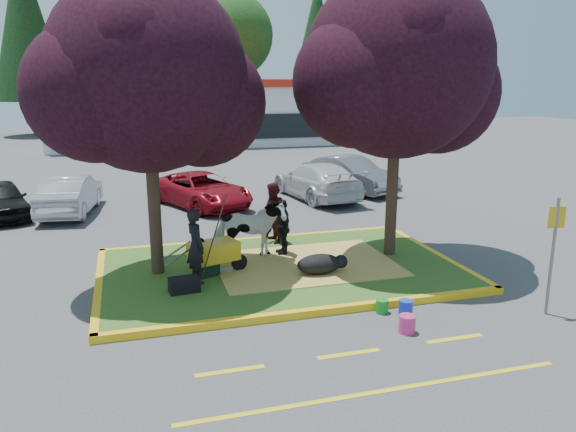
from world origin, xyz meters
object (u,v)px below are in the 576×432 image
object	(u,v)px
cow	(250,230)
bucket_green	(382,306)
sign_post	(554,244)
bucket_pink	(407,324)
car_silver	(70,194)
calf	(319,264)
bucket_blue	(406,308)
car_black	(1,200)
handler	(196,246)
wheelbarrow	(214,252)

from	to	relation	value
cow	bucket_green	world-z (taller)	cow
sign_post	bucket_pink	xyz separation A→B (m)	(-2.99, 0.02, -1.25)
car_silver	calf	bearing A→B (deg)	133.51
bucket_pink	car_silver	size ratio (longest dim) A/B	0.08
bucket_blue	car_black	distance (m)	14.01
car_black	car_silver	distance (m)	2.11
bucket_green	car_black	world-z (taller)	car_black
handler	car_silver	distance (m)	8.77
wheelbarrow	car_silver	world-z (taller)	car_silver
calf	car_black	size ratio (longest dim) A/B	0.29
calf	sign_post	size ratio (longest dim) A/B	0.45
bucket_blue	car_silver	bearing A→B (deg)	122.65
handler	wheelbarrow	distance (m)	0.74
calf	bucket_green	xyz separation A→B (m)	(0.57, -2.08, -0.24)
sign_post	car_silver	distance (m)	14.89
cow	calf	bearing A→B (deg)	-137.77
bucket_green	car_black	distance (m)	13.59
wheelbarrow	car_silver	size ratio (longest dim) A/B	0.47
car_black	sign_post	bearing A→B (deg)	-62.13
calf	sign_post	bearing A→B (deg)	-28.14
bucket_pink	bucket_green	bearing A→B (deg)	92.96
wheelbarrow	car_black	distance (m)	9.63
handler	sign_post	size ratio (longest dim) A/B	0.71
sign_post	car_silver	xyz separation A→B (m)	(-9.50, 11.44, -0.75)
bucket_pink	wheelbarrow	bearing A→B (deg)	127.49
cow	bucket_pink	bearing A→B (deg)	-154.85
calf	car_silver	bearing A→B (deg)	137.00
bucket_pink	car_silver	distance (m)	13.16
car_black	bucket_green	bearing A→B (deg)	-68.30
car_black	car_silver	bearing A→B (deg)	-18.40
sign_post	bucket_green	size ratio (longest dim) A/B	8.70
bucket_blue	bucket_green	bearing A→B (deg)	151.20
calf	wheelbarrow	bearing A→B (deg)	174.02
handler	car_black	world-z (taller)	handler
sign_post	bucket_pink	distance (m)	3.24
wheelbarrow	sign_post	size ratio (longest dim) A/B	0.83
wheelbarrow	bucket_blue	size ratio (longest dim) A/B	6.47
handler	bucket_blue	distance (m)	4.55
cow	handler	world-z (taller)	handler
bucket_pink	car_silver	xyz separation A→B (m)	(-6.52, 11.43, 0.50)
bucket_blue	handler	bearing A→B (deg)	145.34
bucket_blue	wheelbarrow	bearing A→B (deg)	136.73
car_black	cow	bearing A→B (deg)	-63.16
wheelbarrow	calf	bearing A→B (deg)	-36.53
calf	car_silver	distance (m)	10.28
wheelbarrow	bucket_blue	bearing A→B (deg)	-61.88
calf	wheelbarrow	world-z (taller)	wheelbarrow
cow	car_black	world-z (taller)	cow
wheelbarrow	bucket_green	size ratio (longest dim) A/B	7.18
calf	cow	bearing A→B (deg)	141.46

